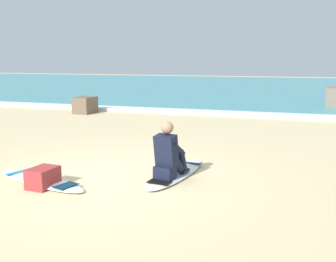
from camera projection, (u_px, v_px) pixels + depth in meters
The scene contains 8 objects.
ground_plane at pixel (105, 178), 6.88m from camera, with size 80.00×80.00×0.00m, color beige.
sea at pixel (252, 87), 27.51m from camera, with size 80.00×28.00×0.10m, color teal.
breaking_foam at pixel (210, 113), 14.70m from camera, with size 80.00×0.90×0.11m, color white.
surfboard_main at pixel (176, 173), 7.09m from camera, with size 0.76×2.22×0.08m.
surfer_seated at pixel (169, 155), 6.70m from camera, with size 0.47×0.75×0.95m.
surfboard_spare_near at pixel (39, 180), 6.68m from camera, with size 2.17×1.16×0.08m.
shoreline_rock at pixel (85, 105), 14.93m from camera, with size 0.62×0.84×0.61m, color brown.
beach_bag at pixel (43, 178), 6.39m from camera, with size 0.36×0.48×0.32m, color maroon.
Camera 1 is at (3.08, -5.96, 2.04)m, focal length 42.89 mm.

